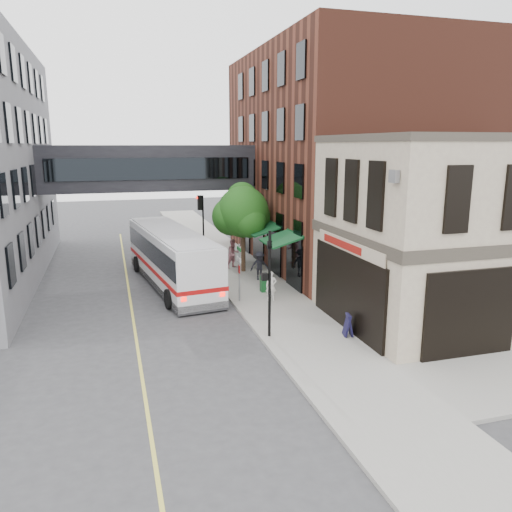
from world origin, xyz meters
TOP-DOWN VIEW (x-y plane):
  - ground at (0.00, 0.00)m, footprint 120.00×120.00m
  - sidewalk_main at (2.00, 14.00)m, footprint 4.00×60.00m
  - corner_building at (8.97, 2.00)m, footprint 10.19×8.12m
  - brick_building at (9.98, 15.00)m, footprint 13.76×18.00m
  - skyway_bridge at (-3.00, 18.00)m, footprint 14.00×3.18m
  - traffic_signal_near at (0.37, 2.00)m, footprint 0.44×0.22m
  - traffic_signal_far at (0.26, 17.00)m, footprint 0.53×0.28m
  - street_sign_pole at (0.39, 7.00)m, footprint 0.08×0.75m
  - street_tree at (2.19, 13.22)m, footprint 3.80×3.20m
  - lane_marking at (-5.00, 10.00)m, footprint 0.12×40.00m
  - bus at (-2.48, 11.63)m, footprint 4.17×12.01m
  - pedestrian_a at (2.00, 6.66)m, footprint 0.61×0.45m
  - pedestrian_b at (1.82, 14.05)m, footprint 1.12×1.00m
  - pedestrian_c at (2.60, 10.73)m, footprint 1.18×0.76m
  - newspaper_box at (2.14, 8.29)m, footprint 0.43×0.38m
  - sandwich_board at (3.60, 1.12)m, footprint 0.44×0.59m

SIDE VIEW (x-z plane):
  - ground at x=0.00m, z-range 0.00..0.00m
  - lane_marking at x=-5.00m, z-range 0.00..0.01m
  - sidewalk_main at x=2.00m, z-range 0.00..0.15m
  - newspaper_box at x=2.14m, z-range 0.15..0.99m
  - sandwich_board at x=3.60m, z-range 0.15..1.09m
  - pedestrian_a at x=2.00m, z-range 0.15..1.70m
  - pedestrian_c at x=2.60m, z-range 0.15..1.88m
  - pedestrian_b at x=1.82m, z-range 0.15..2.04m
  - bus at x=-2.48m, z-range 0.19..3.36m
  - street_sign_pole at x=0.39m, z-range 0.43..3.43m
  - traffic_signal_near at x=0.37m, z-range 0.68..5.28m
  - traffic_signal_far at x=0.26m, z-range 1.09..5.59m
  - street_tree at x=2.19m, z-range 1.11..6.71m
  - corner_building at x=8.97m, z-range -0.01..8.44m
  - skyway_bridge at x=-3.00m, z-range 5.00..8.00m
  - brick_building at x=9.98m, z-range -0.01..13.99m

